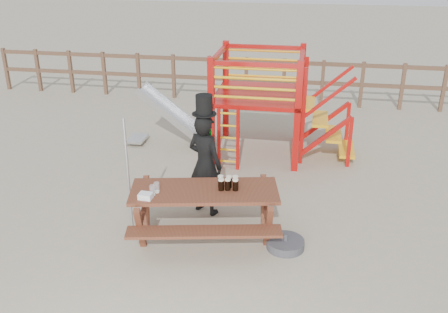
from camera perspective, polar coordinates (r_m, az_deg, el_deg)
ground at (r=7.25m, az=-1.07°, el=-10.24°), size 60.00×60.00×0.00m
back_fence at (r=13.37m, az=4.71°, el=9.20°), size 15.09×0.09×1.20m
playground_fort at (r=9.99m, az=3.53°, el=6.29°), size 4.71×1.84×2.10m
picnic_table at (r=7.17m, az=-2.23°, el=-5.90°), size 2.31×1.81×0.80m
man_with_hat at (r=7.73m, az=-2.18°, el=-0.60°), size 0.71×0.61×1.94m
metal_pole at (r=7.18m, az=-10.87°, el=-2.59°), size 0.04×0.04×1.83m
parasol_base at (r=7.24m, az=7.02°, el=-9.88°), size 0.54×0.54×0.23m
paper_bag at (r=6.85m, az=-8.95°, el=-4.48°), size 0.19×0.15×0.08m
stout_pints at (r=7.01m, az=0.48°, el=-3.05°), size 0.30×0.21×0.17m
empty_glasses at (r=6.95m, az=-7.95°, el=-3.73°), size 0.11×0.17×0.15m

